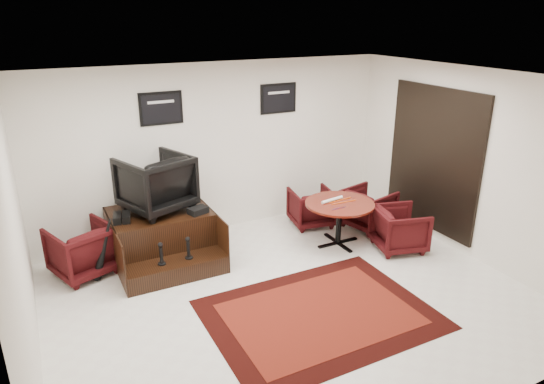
% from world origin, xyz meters
% --- Properties ---
extents(ground, '(6.00, 6.00, 0.00)m').
position_xyz_m(ground, '(0.00, 0.00, 0.00)').
color(ground, white).
rests_on(ground, ground).
extents(room_shell, '(6.02, 5.02, 2.81)m').
position_xyz_m(room_shell, '(0.41, 0.12, 1.79)').
color(room_shell, silver).
rests_on(room_shell, ground).
extents(area_rug, '(2.71, 2.03, 0.01)m').
position_xyz_m(area_rug, '(0.12, -0.50, 0.01)').
color(area_rug, black).
rests_on(area_rug, ground).
extents(shine_podium, '(1.45, 1.49, 0.75)m').
position_xyz_m(shine_podium, '(-1.20, 1.81, 0.34)').
color(shine_podium, black).
rests_on(shine_podium, ground).
extents(shine_chair, '(1.13, 1.10, 0.92)m').
position_xyz_m(shine_chair, '(-1.20, 1.95, 1.21)').
color(shine_chair, black).
rests_on(shine_chair, shine_podium).
extents(shoes_pair, '(0.29, 0.34, 0.11)m').
position_xyz_m(shoes_pair, '(-1.76, 1.77, 0.80)').
color(shoes_pair, black).
rests_on(shoes_pair, shine_podium).
extents(polish_kit, '(0.31, 0.26, 0.09)m').
position_xyz_m(polish_kit, '(-0.71, 1.55, 0.79)').
color(polish_kit, black).
rests_on(polish_kit, shine_podium).
extents(umbrella_black, '(0.34, 0.13, 0.92)m').
position_xyz_m(umbrella_black, '(-2.07, 1.61, 0.46)').
color(umbrella_black, black).
rests_on(umbrella_black, ground).
extents(umbrella_hooked, '(0.29, 0.11, 0.79)m').
position_xyz_m(umbrella_hooked, '(-2.06, 1.78, 0.40)').
color(umbrella_hooked, black).
rests_on(umbrella_hooked, ground).
extents(armchair_side, '(0.99, 0.96, 0.81)m').
position_xyz_m(armchair_side, '(-2.32, 1.89, 0.40)').
color(armchair_side, black).
rests_on(armchair_side, ground).
extents(meeting_table, '(1.09, 1.09, 0.71)m').
position_xyz_m(meeting_table, '(1.43, 1.03, 0.62)').
color(meeting_table, '#4D120B').
rests_on(meeting_table, ground).
extents(table_chair_back, '(0.80, 0.76, 0.71)m').
position_xyz_m(table_chair_back, '(1.44, 1.88, 0.36)').
color(table_chair_back, black).
rests_on(table_chair_back, ground).
extents(table_chair_window, '(0.84, 0.87, 0.76)m').
position_xyz_m(table_chair_window, '(2.26, 1.35, 0.38)').
color(table_chair_window, black).
rests_on(table_chair_window, ground).
extents(table_chair_corner, '(0.85, 0.88, 0.75)m').
position_xyz_m(table_chair_corner, '(2.18, 0.45, 0.37)').
color(table_chair_corner, black).
rests_on(table_chair_corner, ground).
extents(paper_roll, '(0.42, 0.12, 0.05)m').
position_xyz_m(paper_roll, '(1.36, 1.14, 0.74)').
color(paper_roll, white).
rests_on(paper_roll, meeting_table).
extents(table_clutter, '(0.57, 0.32, 0.01)m').
position_xyz_m(table_clutter, '(1.46, 1.02, 0.72)').
color(table_clutter, '#F3560D').
rests_on(table_clutter, meeting_table).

